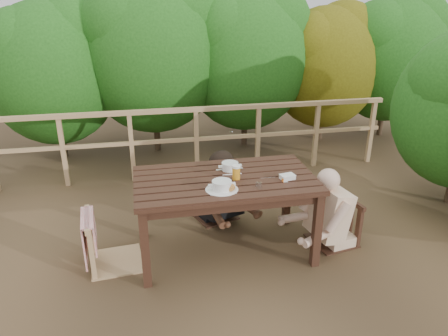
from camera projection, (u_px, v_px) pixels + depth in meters
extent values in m
plane|color=brown|center=(225.00, 250.00, 4.42)|extent=(60.00, 60.00, 0.00)
cube|color=black|center=(225.00, 216.00, 4.26)|extent=(1.74, 0.98, 0.80)
cube|color=tan|center=(112.00, 216.00, 4.02)|extent=(0.56, 0.56, 1.03)
cube|color=black|center=(214.00, 182.00, 4.91)|extent=(0.57, 0.57, 0.90)
cube|color=black|center=(335.00, 204.00, 4.40)|extent=(0.52, 0.52, 0.89)
cube|color=tan|center=(197.00, 142.00, 6.03)|extent=(5.60, 0.10, 1.01)
cylinder|color=white|center=(222.00, 186.00, 3.85)|extent=(0.30, 0.30, 0.10)
cylinder|color=white|center=(230.00, 167.00, 4.28)|extent=(0.28, 0.28, 0.09)
ellipsoid|color=#A56336|center=(228.00, 187.00, 3.84)|extent=(0.14, 0.10, 0.08)
cylinder|color=gold|center=(236.00, 173.00, 4.06)|extent=(0.08, 0.08, 0.15)
cylinder|color=white|center=(259.00, 186.00, 3.89)|extent=(0.06, 0.06, 0.07)
cube|color=silver|center=(287.00, 178.00, 4.07)|extent=(0.16, 0.12, 0.06)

